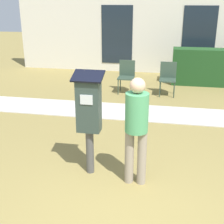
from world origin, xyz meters
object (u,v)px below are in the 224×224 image
object	(u,v)px
outdoor_chair_left	(127,74)
parking_meter	(89,111)
person_standing	(136,124)
outdoor_chair_middle	(168,76)

from	to	relation	value
outdoor_chair_left	parking_meter	bearing A→B (deg)	-104.07
person_standing	outdoor_chair_middle	distance (m)	4.56
parking_meter	outdoor_chair_left	bearing A→B (deg)	90.92
person_standing	outdoor_chair_left	distance (m)	4.64
person_standing	outdoor_chair_middle	size ratio (longest dim) A/B	1.76
parking_meter	outdoor_chair_middle	bearing A→B (deg)	76.14
outdoor_chair_left	outdoor_chair_middle	size ratio (longest dim) A/B	1.00
outdoor_chair_left	outdoor_chair_middle	bearing A→B (deg)	-16.45
parking_meter	outdoor_chair_middle	size ratio (longest dim) A/B	1.77
parking_meter	outdoor_chair_left	size ratio (longest dim) A/B	1.77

